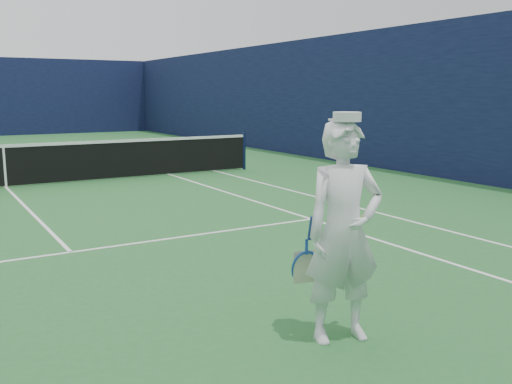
# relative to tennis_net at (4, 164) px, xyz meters

# --- Properties ---
(ground) EXTENTS (80.00, 80.00, 0.00)m
(ground) POSITION_rel_tennis_net_xyz_m (0.00, 0.00, -0.55)
(ground) COLOR #24602B
(ground) RESTS_ON ground
(court_markings) EXTENTS (11.03, 23.83, 0.01)m
(court_markings) POSITION_rel_tennis_net_xyz_m (0.00, 0.00, -0.55)
(court_markings) COLOR white
(court_markings) RESTS_ON ground
(windscreen_fence) EXTENTS (20.12, 36.12, 4.00)m
(windscreen_fence) POSITION_rel_tennis_net_xyz_m (0.00, 0.00, 1.45)
(windscreen_fence) COLOR #0E1435
(windscreen_fence) RESTS_ON ground
(tennis_net) EXTENTS (12.88, 0.09, 1.07)m
(tennis_net) POSITION_rel_tennis_net_xyz_m (0.00, 0.00, 0.00)
(tennis_net) COLOR #141E4C
(tennis_net) RESTS_ON ground
(tennis_player) EXTENTS (0.80, 0.65, 2.02)m
(tennis_player) POSITION_rel_tennis_net_xyz_m (1.44, -10.51, 0.43)
(tennis_player) COLOR white
(tennis_player) RESTS_ON ground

